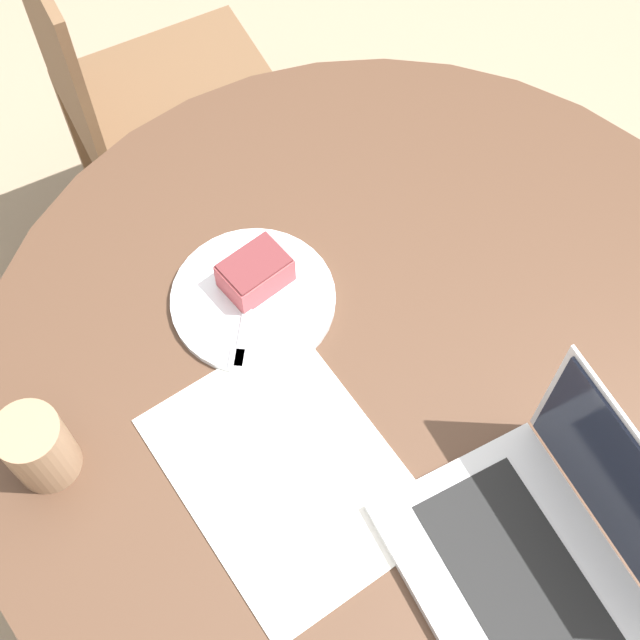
% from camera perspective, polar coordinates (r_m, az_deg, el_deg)
% --- Properties ---
extents(ground_plane, '(12.00, 12.00, 0.00)m').
position_cam_1_polar(ground_plane, '(1.94, 2.86, -13.00)').
color(ground_plane, gray).
extents(dining_table, '(1.15, 1.15, 0.77)m').
position_cam_1_polar(dining_table, '(1.36, 4.00, -5.97)').
color(dining_table, '#4C3323').
rests_on(dining_table, ground_plane).
extents(chair, '(0.57, 0.57, 0.93)m').
position_cam_1_polar(chair, '(1.89, -11.13, 13.03)').
color(chair, brown).
rests_on(chair, ground_plane).
extents(paper_document, '(0.42, 0.36, 0.00)m').
position_cam_1_polar(paper_document, '(1.15, -2.16, -9.69)').
color(paper_document, white).
rests_on(paper_document, dining_table).
extents(plate, '(0.23, 0.23, 0.01)m').
position_cam_1_polar(plate, '(1.26, -4.30, 1.35)').
color(plate, silver).
rests_on(plate, dining_table).
extents(cake_slice, '(0.09, 0.11, 0.05)m').
position_cam_1_polar(cake_slice, '(1.25, -4.04, 3.20)').
color(cake_slice, '#B74C51').
rests_on(cake_slice, plate).
extents(fork, '(0.10, 0.16, 0.00)m').
position_cam_1_polar(fork, '(1.23, -4.81, -0.26)').
color(fork, silver).
rests_on(fork, plate).
extents(coffee_glass, '(0.08, 0.08, 0.11)m').
position_cam_1_polar(coffee_glass, '(1.16, -17.59, -7.79)').
color(coffee_glass, '#997556').
rests_on(coffee_glass, dining_table).
extents(laptop, '(0.39, 0.36, 0.23)m').
position_cam_1_polar(laptop, '(1.12, 14.09, -14.46)').
color(laptop, silver).
rests_on(laptop, dining_table).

